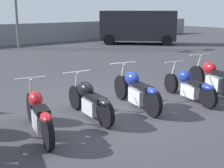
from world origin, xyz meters
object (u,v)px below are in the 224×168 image
object	(u,v)px
motorcycle_slot_3	(136,90)
motorcycle_slot_4	(190,86)
parked_van	(138,26)
motorcycle_slot_1	(39,115)
motorcycle_slot_2	(90,99)
motorcycle_slot_5	(214,78)

from	to	relation	value
motorcycle_slot_3	motorcycle_slot_4	world-z (taller)	motorcycle_slot_3
motorcycle_slot_4	parked_van	xyz separation A→B (m)	(7.85, 10.69, 0.83)
motorcycle_slot_1	motorcycle_slot_2	bearing A→B (deg)	22.96
motorcycle_slot_2	motorcycle_slot_4	world-z (taller)	motorcycle_slot_2
motorcycle_slot_5	parked_van	bearing A→B (deg)	72.45
motorcycle_slot_4	motorcycle_slot_1	bearing A→B (deg)	-170.15
motorcycle_slot_1	motorcycle_slot_4	distance (m)	4.14
motorcycle_slot_3	motorcycle_slot_5	distance (m)	2.64
motorcycle_slot_2	motorcycle_slot_3	world-z (taller)	motorcycle_slot_3
motorcycle_slot_2	motorcycle_slot_4	xyz separation A→B (m)	(2.82, -0.46, -0.03)
motorcycle_slot_2	parked_van	distance (m)	14.81
motorcycle_slot_2	motorcycle_slot_3	distance (m)	1.31
motorcycle_slot_3	motorcycle_slot_4	bearing A→B (deg)	-2.71
motorcycle_slot_5	parked_van	size ratio (longest dim) A/B	0.43
motorcycle_slot_1	motorcycle_slot_4	world-z (taller)	motorcycle_slot_1
motorcycle_slot_4	motorcycle_slot_5	world-z (taller)	motorcycle_slot_5
motorcycle_slot_3	motorcycle_slot_5	world-z (taller)	motorcycle_slot_5
motorcycle_slot_5	motorcycle_slot_2	bearing A→B (deg)	-171.51
motorcycle_slot_2	parked_van	world-z (taller)	parked_van
motorcycle_slot_2	motorcycle_slot_5	world-z (taller)	motorcycle_slot_5
motorcycle_slot_1	motorcycle_slot_5	distance (m)	5.23
motorcycle_slot_3	parked_van	xyz separation A→B (m)	(9.37, 10.30, 0.77)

